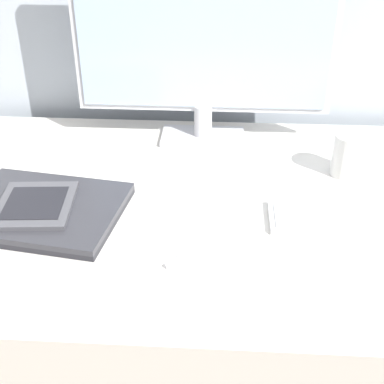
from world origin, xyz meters
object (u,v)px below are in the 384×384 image
object	(u,v)px
pen	(196,248)
monitor	(204,33)
laptop	(43,210)
ereader	(35,205)
keyboard	(344,219)
coffee_mug	(350,155)

from	to	relation	value
pen	monitor	bearing A→B (deg)	90.93
laptop	ereader	distance (m)	0.02
keyboard	laptop	size ratio (longest dim) A/B	0.86
keyboard	laptop	xyz separation A→B (m)	(-0.59, -0.01, 0.00)
monitor	pen	distance (m)	0.53
coffee_mug	ereader	bearing A→B (deg)	-161.89
laptop	pen	bearing A→B (deg)	-16.98
monitor	keyboard	xyz separation A→B (m)	(0.29, -0.35, -0.26)
keyboard	ereader	xyz separation A→B (m)	(-0.60, -0.02, 0.02)
ereader	pen	xyz separation A→B (m)	(0.32, -0.09, -0.02)
monitor	ereader	size ratio (longest dim) A/B	3.51
coffee_mug	keyboard	bearing A→B (deg)	-102.30
ereader	keyboard	bearing A→B (deg)	1.78
pen	laptop	bearing A→B (deg)	163.02
monitor	pen	size ratio (longest dim) A/B	5.15
coffee_mug	monitor	bearing A→B (deg)	153.85
monitor	coffee_mug	world-z (taller)	monitor
laptop	coffee_mug	size ratio (longest dim) A/B	3.12
keyboard	pen	distance (m)	0.30
laptop	pen	xyz separation A→B (m)	(0.31, -0.09, -0.01)
keyboard	coffee_mug	size ratio (longest dim) A/B	2.68
coffee_mug	pen	size ratio (longest dim) A/B	0.91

